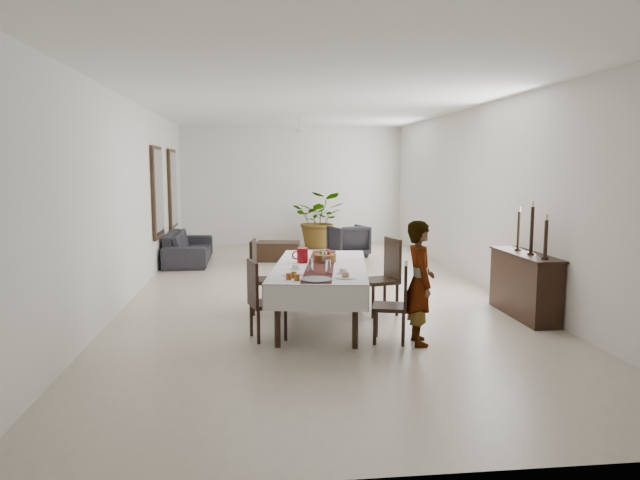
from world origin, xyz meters
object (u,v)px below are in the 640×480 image
Objects in this scene: dining_table_top at (321,267)px; sofa at (189,247)px; sideboard_body at (524,286)px; red_pitcher at (303,255)px; woman at (420,283)px.

dining_table_top reaches higher than sofa.
sideboard_body is 7.45m from sofa.
red_pitcher is 0.14× the size of woman.
dining_table_top is 1.08× the size of sofa.
red_pitcher reaches higher than sofa.
dining_table_top is 1.70× the size of sideboard_body.
red_pitcher is at bearing -157.68° from sofa.
dining_table_top is 1.55m from woman.
sideboard_body is (1.84, 1.07, -0.30)m from woman.
sideboard_body is (2.90, -0.06, -0.31)m from dining_table_top.
woman is (1.06, -1.13, -0.01)m from dining_table_top.
woman is at bearing -37.93° from dining_table_top.
red_pitcher is 5.48m from sofa.
red_pitcher reaches higher than sideboard_body.
dining_table_top is at bearing -156.31° from sofa.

